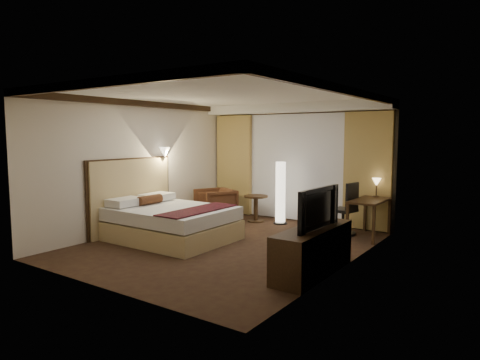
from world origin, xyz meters
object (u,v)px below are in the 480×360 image
Objects in this scene: floor_lamp at (280,193)px; desk at (369,218)px; side_table at (256,208)px; dresser at (313,251)px; armchair at (215,203)px; bed at (172,223)px; office_chair at (343,208)px; television at (312,205)px.

desk is (2.06, -0.14, -0.33)m from floor_lamp.
side_table is 0.35× the size of dresser.
dresser is (2.70, -2.70, 0.03)m from side_table.
armchair is 0.96m from side_table.
bed is 3.64× the size of side_table.
television is at bearing -65.91° from office_chair.
office_chair reaches higher than side_table.
television reaches higher than office_chair.
armchair is 0.58× the size of floor_lamp.
bed is 2.69× the size of armchair.
office_chair is at bearing -174.40° from desk.
television reaches higher than armchair.
bed is 1.56× the size of floor_lamp.
bed is 3.83m from desk.
armchair is 1.56m from floor_lamp.
television is (3.06, -0.33, 0.68)m from bed.
floor_lamp is 0.82× the size of dresser.
television is (2.67, -2.70, 0.70)m from side_table.
office_chair is 0.62× the size of dresser.
side_table is at bearing 134.96° from dresser.
bed is at bearing -142.51° from desk.
desk is at bearing 33.63° from armchair.
floor_lamp reaches higher than dresser.
side_table is at bearing 179.11° from desk.
floor_lamp is at bearing 47.21° from armchair.
side_table is 2.65m from desk.
floor_lamp reaches higher than desk.
floor_lamp is 1.57m from office_chair.
desk is at bearing 91.08° from dresser.
side_table is at bearing -169.83° from office_chair.
dresser is 0.67m from television.
office_chair is (-0.51, -0.05, 0.16)m from desk.
desk is (2.65, -0.04, 0.07)m from side_table.
desk reaches higher than side_table.
dresser is at bearing -45.04° from side_table.
bed is 3.11m from dresser.
floor_lamp is 1.24× the size of television.
desk reaches higher than bed.
armchair is 4.22m from dresser.
bed is 2.00m from armchair.
armchair is 0.77× the size of office_chair.
office_chair is (2.14, -0.09, 0.23)m from side_table.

